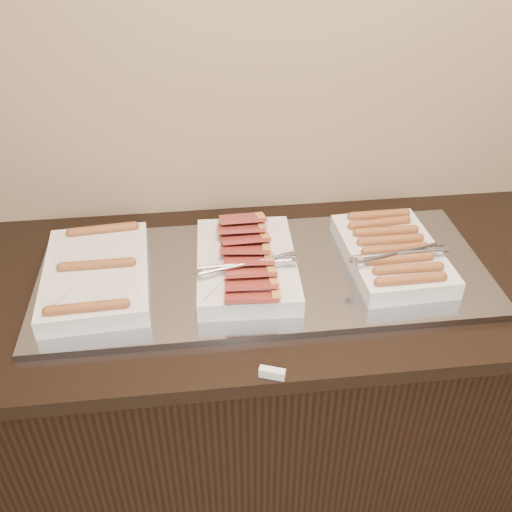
{
  "coord_description": "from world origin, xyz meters",
  "views": [
    {
      "loc": [
        -0.13,
        0.92,
        1.85
      ],
      "look_at": [
        0.01,
        2.13,
        0.97
      ],
      "focal_mm": 40.0,
      "sensor_mm": 36.0,
      "label": 1
    }
  ],
  "objects_px": {
    "counter": "(253,389)",
    "dish_center": "(246,263)",
    "warming_tray": "(264,273)",
    "dish_left": "(97,274)",
    "dish_right": "(392,253)"
  },
  "relations": [
    {
      "from": "counter",
      "to": "dish_right",
      "type": "relative_size",
      "value": 5.47
    },
    {
      "from": "warming_tray",
      "to": "counter",
      "type": "bearing_deg",
      "value": 180.0
    },
    {
      "from": "dish_center",
      "to": "dish_right",
      "type": "xyz_separation_m",
      "value": [
        0.4,
        -0.0,
        -0.0
      ]
    },
    {
      "from": "dish_left",
      "to": "dish_right",
      "type": "xyz_separation_m",
      "value": [
        0.79,
        -0.0,
        0.01
      ]
    },
    {
      "from": "warming_tray",
      "to": "dish_right",
      "type": "bearing_deg",
      "value": -0.62
    },
    {
      "from": "dish_right",
      "to": "warming_tray",
      "type": "bearing_deg",
      "value": 177.12
    },
    {
      "from": "dish_left",
      "to": "dish_center",
      "type": "bearing_deg",
      "value": -3.74
    },
    {
      "from": "dish_left",
      "to": "counter",
      "type": "bearing_deg",
      "value": -3.23
    },
    {
      "from": "warming_tray",
      "to": "dish_center",
      "type": "xyz_separation_m",
      "value": [
        -0.05,
        -0.0,
        0.04
      ]
    },
    {
      "from": "counter",
      "to": "dish_center",
      "type": "bearing_deg",
      "value": -168.89
    },
    {
      "from": "dish_left",
      "to": "dish_center",
      "type": "height_order",
      "value": "dish_center"
    },
    {
      "from": "counter",
      "to": "dish_left",
      "type": "relative_size",
      "value": 5.04
    },
    {
      "from": "counter",
      "to": "dish_center",
      "type": "xyz_separation_m",
      "value": [
        -0.02,
        -0.0,
        0.5
      ]
    },
    {
      "from": "warming_tray",
      "to": "dish_center",
      "type": "height_order",
      "value": "dish_center"
    },
    {
      "from": "counter",
      "to": "dish_center",
      "type": "distance_m",
      "value": 0.5
    }
  ]
}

